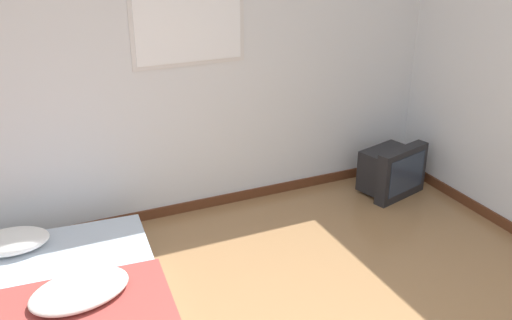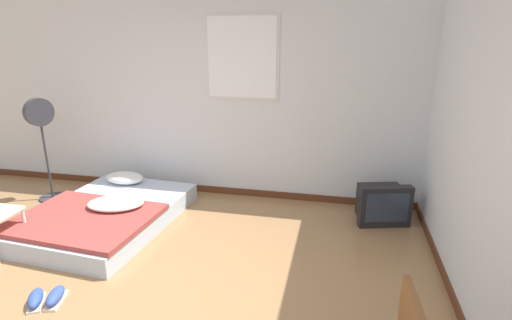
{
  "view_description": "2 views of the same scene",
  "coord_description": "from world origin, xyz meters",
  "px_view_note": "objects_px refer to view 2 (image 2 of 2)",
  "views": [
    {
      "loc": [
        -0.95,
        -1.65,
        2.42
      ],
      "look_at": [
        0.63,
        1.85,
        0.75
      ],
      "focal_mm": 40.0,
      "sensor_mm": 36.0,
      "label": 1
    },
    {
      "loc": [
        1.65,
        -2.23,
        2.11
      ],
      "look_at": [
        0.75,
        1.88,
        0.76
      ],
      "focal_mm": 28.0,
      "sensor_mm": 36.0,
      "label": 2
    }
  ],
  "objects_px": {
    "crt_tv": "(382,203)",
    "sneaker_pair": "(46,298)",
    "standing_fan": "(42,132)",
    "mattress_bed": "(106,214)"
  },
  "relations": [
    {
      "from": "sneaker_pair",
      "to": "standing_fan",
      "type": "xyz_separation_m",
      "value": [
        -1.43,
        1.9,
        0.86
      ]
    },
    {
      "from": "mattress_bed",
      "to": "standing_fan",
      "type": "height_order",
      "value": "standing_fan"
    },
    {
      "from": "mattress_bed",
      "to": "sneaker_pair",
      "type": "relative_size",
      "value": 5.93
    },
    {
      "from": "crt_tv",
      "to": "standing_fan",
      "type": "distance_m",
      "value": 4.27
    },
    {
      "from": "mattress_bed",
      "to": "crt_tv",
      "type": "distance_m",
      "value": 3.17
    },
    {
      "from": "crt_tv",
      "to": "sneaker_pair",
      "type": "distance_m",
      "value": 3.5
    },
    {
      "from": "mattress_bed",
      "to": "crt_tv",
      "type": "height_order",
      "value": "crt_tv"
    },
    {
      "from": "crt_tv",
      "to": "standing_fan",
      "type": "height_order",
      "value": "standing_fan"
    },
    {
      "from": "standing_fan",
      "to": "crt_tv",
      "type": "bearing_deg",
      "value": 2.99
    },
    {
      "from": "mattress_bed",
      "to": "standing_fan",
      "type": "relative_size",
      "value": 1.5
    }
  ]
}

